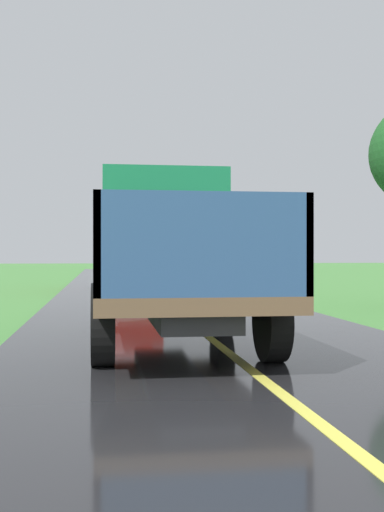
{
  "coord_description": "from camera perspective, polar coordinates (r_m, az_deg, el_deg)",
  "views": [
    {
      "loc": [
        -1.72,
        1.59,
        1.43
      ],
      "look_at": [
        -0.39,
        11.0,
        1.4
      ],
      "focal_mm": 45.05,
      "sensor_mm": 36.0,
      "label": 1
    }
  ],
  "objects": [
    {
      "name": "banana_truck_far",
      "position": [
        26.08,
        -5.86,
        0.28
      ],
      "size": [
        2.38,
        5.81,
        2.8
      ],
      "color": "#2D2D30",
      "rests_on": "road_surface"
    },
    {
      "name": "banana_truck_near",
      "position": [
        10.29,
        -2.05,
        0.38
      ],
      "size": [
        2.38,
        5.82,
        2.8
      ],
      "color": "#2D2D30",
      "rests_on": "road_surface"
    }
  ]
}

